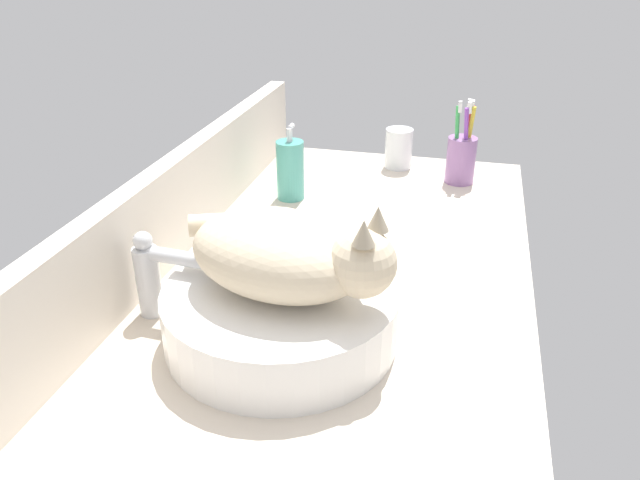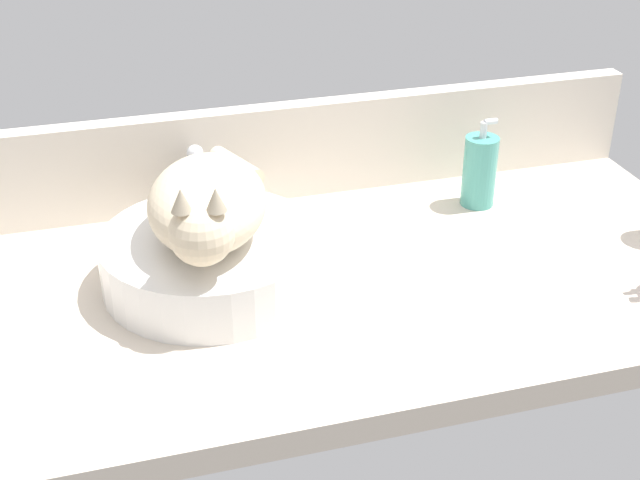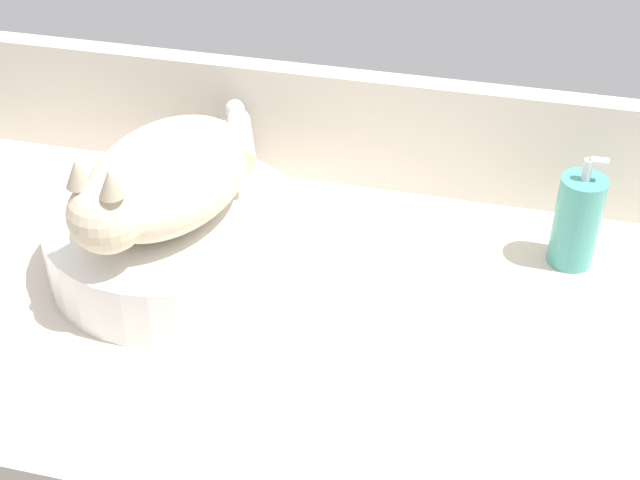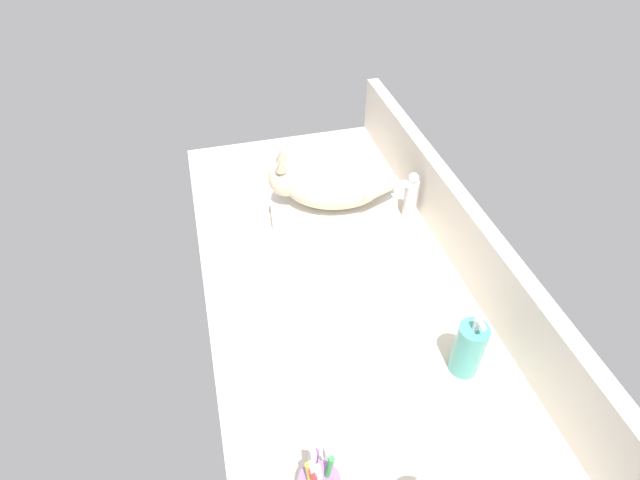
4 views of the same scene
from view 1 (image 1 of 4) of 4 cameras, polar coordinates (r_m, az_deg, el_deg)
The scene contains 8 objects.
ground_plane at distance 104.33cm, azimuth 1.47°, elevation -4.52°, with size 128.49×63.03×4.00cm, color beige.
backsplash_panel at distance 108.93cm, azimuth -13.91°, elevation 2.31°, with size 128.49×3.60×16.97cm, color silver.
sink_basin at distance 87.30cm, azimuth -3.60°, elevation -6.78°, with size 32.51×32.51×8.06cm, color white.
cat at distance 81.73cm, azimuth -2.93°, elevation -1.27°, with size 22.07×31.21×14.00cm.
faucet at distance 93.72cm, azimuth -14.95°, elevation -2.84°, with size 3.60×11.85×13.60cm.
soap_dispenser at distance 131.81cm, azimuth -2.73°, elevation 6.44°, with size 5.82×5.82×15.81cm.
toothbrush_cup at distance 144.11cm, azimuth 12.79°, elevation 7.38°, with size 6.47×6.47×18.68cm.
water_glass at distance 151.49cm, azimuth 7.19°, elevation 8.12°, with size 6.51×6.51×9.39cm.
Camera 1 is at (-87.02, -18.99, 52.33)cm, focal length 35.00 mm.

